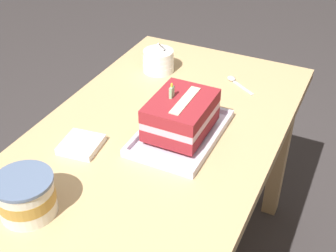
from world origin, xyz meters
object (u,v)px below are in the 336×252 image
ice_cream_tub (26,196)px  serving_spoon_near_tray (234,80)px  foil_tray (181,134)px  birthday_cake (181,115)px  napkin_pile (81,145)px  bowl_stack (158,61)px

ice_cream_tub → serving_spoon_near_tray: ice_cream_tub is taller
ice_cream_tub → foil_tray: bearing=-24.7°
serving_spoon_near_tray → ice_cream_tub: bearing=163.6°
birthday_cake → napkin_pile: 0.29m
birthday_cake → bowl_stack: (0.33, 0.24, -0.04)m
bowl_stack → napkin_pile: 0.50m
foil_tray → bowl_stack: 0.41m
birthday_cake → serving_spoon_near_tray: size_ratio=1.69×
ice_cream_tub → serving_spoon_near_tray: (0.80, -0.23, -0.05)m
ice_cream_tub → serving_spoon_near_tray: size_ratio=1.14×
birthday_cake → napkin_pile: size_ratio=1.71×
birthday_cake → serving_spoon_near_tray: bearing=-5.7°
foil_tray → ice_cream_tub: 0.47m
serving_spoon_near_tray → napkin_pile: bearing=153.9°
foil_tray → ice_cream_tub: size_ratio=2.31×
foil_tray → napkin_pile: (-0.17, 0.23, 0.00)m
napkin_pile → birthday_cake: bearing=-53.1°
bowl_stack → serving_spoon_near_tray: 0.28m
foil_tray → birthday_cake: birthday_cake is taller
ice_cream_tub → napkin_pile: size_ratio=1.16×
serving_spoon_near_tray → napkin_pile: napkin_pile is taller
serving_spoon_near_tray → napkin_pile: 0.60m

